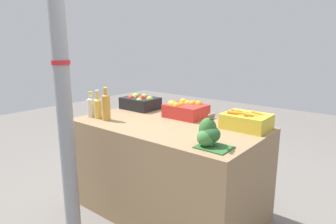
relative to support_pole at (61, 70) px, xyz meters
name	(u,v)px	position (x,y,z in m)	size (l,w,h in m)	color
ground_plane	(168,210)	(0.32, 0.76, -1.30)	(10.00, 10.00, 0.00)	slate
market_table	(168,168)	(0.32, 0.76, -0.89)	(1.59, 0.90, 0.81)	#937551
support_pole	(61,70)	(0.00, 0.00, 0.00)	(0.13, 0.13, 2.59)	gray
apple_crate	(140,102)	(-0.26, 1.03, -0.41)	(0.35, 0.28, 0.15)	black
orange_crate	(185,109)	(0.30, 1.04, -0.41)	(0.35, 0.28, 0.15)	red
carrot_crate	(246,121)	(0.90, 1.03, -0.42)	(0.35, 0.28, 0.15)	gold
broccoli_pile	(208,134)	(0.89, 0.49, -0.40)	(0.23, 0.18, 0.19)	#2D602D
juice_bottle_cloudy	(91,106)	(-0.38, 0.51, -0.39)	(0.07, 0.07, 0.23)	beige
juice_bottle_golden	(98,107)	(-0.29, 0.51, -0.38)	(0.07, 0.07, 0.26)	gold
juice_bottle_amber	(106,106)	(-0.17, 0.51, -0.36)	(0.07, 0.07, 0.29)	gold
sparrow_bird	(212,116)	(0.92, 0.46, -0.27)	(0.05, 0.13, 0.05)	#4C3D2D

